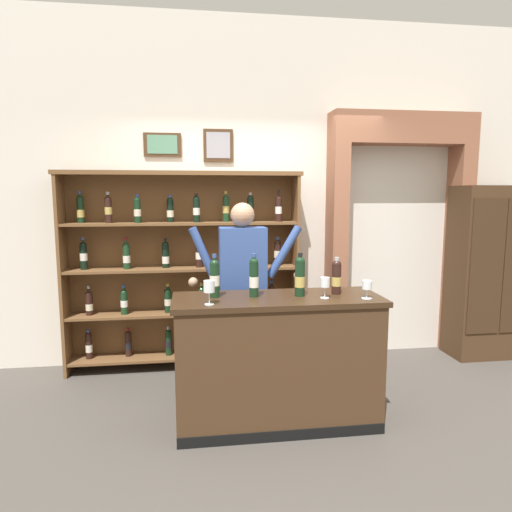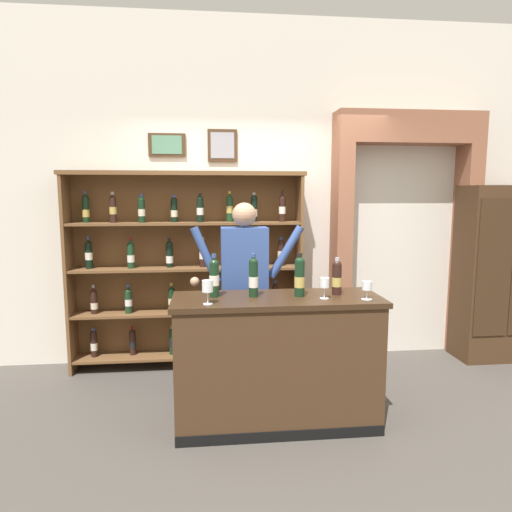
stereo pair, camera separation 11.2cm
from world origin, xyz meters
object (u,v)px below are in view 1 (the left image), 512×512
object	(u,v)px
side_cabinet	(489,272)
tasting_bottle_prosecco	(215,277)
shopkeeper	(243,278)
wine_glass_spare	(325,284)
tasting_bottle_super_tuscan	(337,276)
wine_glass_center	(209,287)
wine_shelf	(183,265)
tasting_bottle_rosso	(254,276)
wine_glass_right	(367,286)
tasting_bottle_riserva	(300,276)
tasting_counter	(277,361)

from	to	relation	value
side_cabinet	tasting_bottle_prosecco	xyz separation A→B (m)	(-2.97, -1.10, 0.22)
shopkeeper	wine_glass_spare	xyz separation A→B (m)	(0.53, -0.66, 0.07)
tasting_bottle_super_tuscan	wine_glass_center	xyz separation A→B (m)	(-0.97, -0.21, -0.01)
wine_glass_center	wine_shelf	bearing A→B (deg)	97.99
tasting_bottle_prosecco	tasting_bottle_rosso	size ratio (longest dim) A/B	0.99
side_cabinet	tasting_bottle_rosso	size ratio (longest dim) A/B	5.65
wine_shelf	wine_glass_spare	size ratio (longest dim) A/B	15.06
wine_glass_center	wine_glass_right	distance (m)	1.14
side_cabinet	tasting_bottle_prosecco	size ratio (longest dim) A/B	5.71
tasting_bottle_rosso	wine_glass_spare	xyz separation A→B (m)	(0.50, -0.12, -0.04)
tasting_bottle_riserva	wine_glass_right	bearing A→B (deg)	-18.66
wine_shelf	tasting_bottle_super_tuscan	bearing A→B (deg)	-46.44
tasting_counter	wine_glass_right	distance (m)	0.87
side_cabinet	tasting_counter	bearing A→B (deg)	-155.30
wine_glass_center	side_cabinet	bearing A→B (deg)	23.63
wine_shelf	shopkeeper	size ratio (longest dim) A/B	1.39
wine_shelf	tasting_bottle_super_tuscan	world-z (taller)	wine_shelf
shopkeeper	tasting_bottle_super_tuscan	distance (m)	0.85
side_cabinet	tasting_bottle_super_tuscan	distance (m)	2.34
tasting_counter	tasting_bottle_rosso	distance (m)	0.67
tasting_bottle_riserva	wine_glass_spare	xyz separation A→B (m)	(0.16, -0.10, -0.04)
tasting_counter	wine_glass_center	size ratio (longest dim) A/B	9.18
wine_glass_center	tasting_bottle_riserva	bearing A→B (deg)	14.61
side_cabinet	shopkeeper	size ratio (longest dim) A/B	1.09
tasting_bottle_prosecco	wine_glass_spare	xyz separation A→B (m)	(0.79, -0.15, -0.04)
wine_shelf	shopkeeper	world-z (taller)	wine_shelf
tasting_counter	tasting_bottle_riserva	world-z (taller)	tasting_bottle_riserva
side_cabinet	tasting_counter	xyz separation A→B (m)	(-2.51, -1.15, -0.42)
tasting_counter	tasting_bottle_riserva	bearing A→B (deg)	3.17
wine_shelf	tasting_bottle_riserva	size ratio (longest dim) A/B	7.16
side_cabinet	tasting_bottle_super_tuscan	bearing A→B (deg)	-151.52
tasting_bottle_rosso	wine_glass_spare	world-z (taller)	tasting_bottle_rosso
shopkeeper	tasting_bottle_super_tuscan	bearing A→B (deg)	-39.12
shopkeeper	wine_glass_spare	distance (m)	0.85
wine_glass_right	wine_glass_spare	size ratio (longest dim) A/B	0.87
side_cabinet	tasting_counter	size ratio (longest dim) A/B	1.18
wine_glass_right	tasting_bottle_rosso	bearing A→B (deg)	167.57
tasting_bottle_rosso	shopkeeper	bearing A→B (deg)	92.31
tasting_bottle_prosecco	wine_glass_center	distance (m)	0.23
tasting_bottle_rosso	tasting_bottle_riserva	size ratio (longest dim) A/B	1.00
wine_shelf	shopkeeper	distance (m)	0.87
tasting_bottle_prosecco	wine_glass_spare	distance (m)	0.81
tasting_counter	shopkeeper	size ratio (longest dim) A/B	0.93
tasting_bottle_riserva	tasting_bottle_rosso	bearing A→B (deg)	176.44
tasting_bottle_prosecco	tasting_bottle_super_tuscan	xyz separation A→B (m)	(0.92, -0.02, -0.01)
wine_glass_right	wine_glass_spare	xyz separation A→B (m)	(-0.30, 0.06, 0.01)
shopkeeper	tasting_bottle_riserva	distance (m)	0.68
tasting_bottle_super_tuscan	wine_glass_center	size ratio (longest dim) A/B	1.67
tasting_bottle_super_tuscan	shopkeeper	bearing A→B (deg)	140.88
shopkeeper	wine_glass_right	world-z (taller)	shopkeeper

